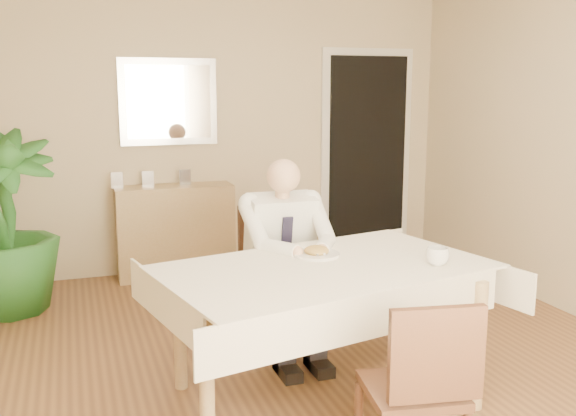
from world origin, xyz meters
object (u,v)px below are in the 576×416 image
object	(u,v)px
sideboard	(175,231)
seated_man	(289,250)
coffee_mug	(437,256)
chair_far	(275,266)
dining_table	(325,281)
chair_near	(422,384)
potted_palm	(4,223)

from	to	relation	value
sideboard	seated_man	bearing A→B (deg)	-78.30
coffee_mug	sideboard	distance (m)	2.96
chair_far	seated_man	bearing A→B (deg)	-90.27
chair_far	coffee_mug	xyz separation A→B (m)	(0.57, -1.07, 0.29)
dining_table	chair_near	size ratio (longest dim) A/B	2.30
dining_table	potted_palm	xyz separation A→B (m)	(-1.73, 2.06, 0.02)
chair_near	sideboard	bearing A→B (deg)	107.32
chair_far	sideboard	world-z (taller)	chair_far
dining_table	chair_far	bearing A→B (deg)	77.87
seated_man	chair_far	bearing A→B (deg)	90.00
seated_man	sideboard	size ratio (longest dim) A/B	1.21
chair_near	sideboard	world-z (taller)	chair_near
chair_near	coffee_mug	xyz separation A→B (m)	(0.48, 0.68, 0.33)
coffee_mug	potted_palm	size ratio (longest dim) A/B	0.09
chair_near	seated_man	bearing A→B (deg)	102.95
sideboard	coffee_mug	bearing A→B (deg)	-70.31
sideboard	chair_far	bearing A→B (deg)	-76.51
dining_table	chair_far	world-z (taller)	chair_far
chair_far	chair_near	xyz separation A→B (m)	(0.09, -1.74, -0.05)
dining_table	seated_man	world-z (taller)	seated_man
chair_far	chair_near	world-z (taller)	chair_far
seated_man	potted_palm	size ratio (longest dim) A/B	0.91
dining_table	coffee_mug	size ratio (longest dim) A/B	15.98
chair_far	dining_table	bearing A→B (deg)	-90.27
chair_far	seated_man	xyz separation A→B (m)	(0.00, -0.29, 0.18)
sideboard	chair_near	bearing A→B (deg)	-81.42
seated_man	sideboard	bearing A→B (deg)	100.96
coffee_mug	chair_far	bearing A→B (deg)	117.97
dining_table	chair_near	xyz separation A→B (m)	(0.09, -0.86, -0.20)
coffee_mug	potted_palm	world-z (taller)	potted_palm
chair_near	seated_man	world-z (taller)	seated_man
coffee_mug	potted_palm	distance (m)	3.22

